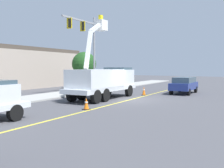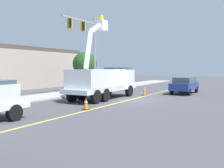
{
  "view_description": "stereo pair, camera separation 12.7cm",
  "coord_description": "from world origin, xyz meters",
  "px_view_note": "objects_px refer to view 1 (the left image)",
  "views": [
    {
      "loc": [
        -18.71,
        -10.66,
        2.69
      ],
      "look_at": [
        -2.09,
        0.5,
        1.4
      ],
      "focal_mm": 41.41,
      "sensor_mm": 36.0,
      "label": 1
    },
    {
      "loc": [
        -18.64,
        -10.77,
        2.69
      ],
      "look_at": [
        -2.09,
        0.5,
        1.4
      ],
      "focal_mm": 41.41,
      "sensor_mm": 36.0,
      "label": 2
    }
  ],
  "objects_px": {
    "utility_bucket_truck": "(104,80)",
    "traffic_cone_mid_rear": "(144,91)",
    "passing_minivan": "(184,84)",
    "traffic_signal_mast": "(87,40)",
    "traffic_cone_mid_front": "(86,104)"
  },
  "relations": [
    {
      "from": "passing_minivan",
      "to": "traffic_cone_mid_front",
      "type": "height_order",
      "value": "passing_minivan"
    },
    {
      "from": "utility_bucket_truck",
      "to": "traffic_cone_mid_rear",
      "type": "relative_size",
      "value": 9.87
    },
    {
      "from": "traffic_cone_mid_rear",
      "to": "traffic_signal_mast",
      "type": "xyz_separation_m",
      "value": [
        -1.25,
        6.11,
        5.13
      ]
    },
    {
      "from": "traffic_signal_mast",
      "to": "passing_minivan",
      "type": "bearing_deg",
      "value": -60.66
    },
    {
      "from": "traffic_signal_mast",
      "to": "traffic_cone_mid_rear",
      "type": "bearing_deg",
      "value": -78.44
    },
    {
      "from": "passing_minivan",
      "to": "traffic_cone_mid_front",
      "type": "xyz_separation_m",
      "value": [
        -13.45,
        1.88,
        -0.59
      ]
    },
    {
      "from": "traffic_cone_mid_rear",
      "to": "traffic_cone_mid_front",
      "type": "bearing_deg",
      "value": -175.06
    },
    {
      "from": "utility_bucket_truck",
      "to": "traffic_signal_mast",
      "type": "bearing_deg",
      "value": 54.68
    },
    {
      "from": "utility_bucket_truck",
      "to": "traffic_signal_mast",
      "type": "relative_size",
      "value": 1.03
    },
    {
      "from": "traffic_cone_mid_rear",
      "to": "traffic_signal_mast",
      "type": "relative_size",
      "value": 0.1
    },
    {
      "from": "traffic_cone_mid_front",
      "to": "traffic_signal_mast",
      "type": "height_order",
      "value": "traffic_signal_mast"
    },
    {
      "from": "utility_bucket_truck",
      "to": "traffic_cone_mid_rear",
      "type": "distance_m",
      "value": 4.86
    },
    {
      "from": "utility_bucket_truck",
      "to": "traffic_signal_mast",
      "type": "xyz_separation_m",
      "value": [
        3.16,
        4.46,
        3.93
      ]
    },
    {
      "from": "passing_minivan",
      "to": "traffic_signal_mast",
      "type": "bearing_deg",
      "value": 119.34
    },
    {
      "from": "traffic_signal_mast",
      "to": "utility_bucket_truck",
      "type": "bearing_deg",
      "value": -125.32
    }
  ]
}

